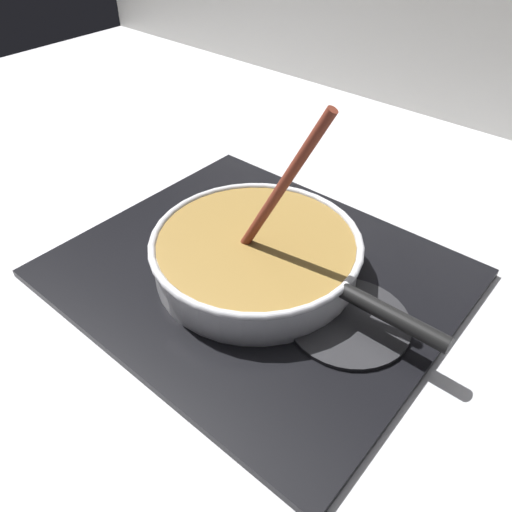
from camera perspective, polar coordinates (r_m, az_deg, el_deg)
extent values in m
cube|color=#B7B7BC|center=(0.77, -6.26, -4.34)|extent=(2.40, 1.60, 0.04)
cube|color=black|center=(0.76, 0.00, -1.97)|extent=(0.56, 0.48, 0.01)
torus|color=#592D0C|center=(0.75, 0.00, -1.41)|extent=(0.16, 0.16, 0.01)
cylinder|color=#262628|center=(0.69, 10.47, -7.25)|extent=(0.17, 0.17, 0.01)
cylinder|color=silver|center=(0.74, 0.00, 0.00)|extent=(0.30, 0.30, 0.06)
cylinder|color=olive|center=(0.74, 0.00, 0.24)|extent=(0.29, 0.29, 0.05)
torus|color=silver|center=(0.72, 0.00, 1.72)|extent=(0.31, 0.31, 0.01)
cylinder|color=black|center=(0.64, 15.37, -6.67)|extent=(0.14, 0.02, 0.02)
cylinder|color=#E5CC7A|center=(0.74, 6.26, 1.50)|extent=(0.03, 0.03, 0.01)
cylinder|color=#EDD88C|center=(0.80, 1.16, 5.07)|extent=(0.03, 0.03, 0.01)
cylinder|color=#E5CC7A|center=(0.65, -3.38, -4.53)|extent=(0.04, 0.04, 0.01)
cylinder|color=#E5CC7A|center=(0.75, -1.65, 2.58)|extent=(0.03, 0.03, 0.01)
cylinder|color=#E5CC7A|center=(0.72, 3.28, 0.56)|extent=(0.03, 0.03, 0.01)
cylinder|color=#E5CC7A|center=(0.76, 2.33, 2.69)|extent=(0.04, 0.04, 0.01)
cylinder|color=#E5CC7A|center=(0.79, -4.23, 4.51)|extent=(0.03, 0.03, 0.01)
cylinder|color=#EDD88C|center=(0.78, -6.75, 3.87)|extent=(0.04, 0.04, 0.01)
cylinder|color=maroon|center=(0.65, 2.79, 7.61)|extent=(0.13, 0.05, 0.24)
cube|color=brown|center=(0.73, -1.72, 0.83)|extent=(0.05, 0.04, 0.01)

